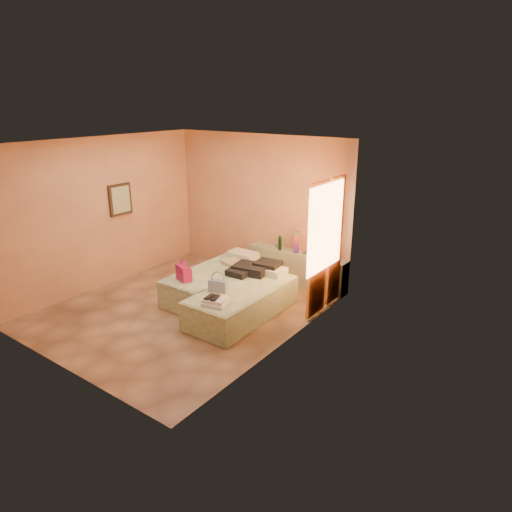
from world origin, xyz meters
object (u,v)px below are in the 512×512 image
at_px(green_book, 309,253).
at_px(flower_vase, 333,253).
at_px(bed_right, 243,302).
at_px(magenta_handbag, 184,273).
at_px(blue_handbag, 218,286).
at_px(bed_left, 216,282).
at_px(water_bottle, 280,243).
at_px(towel_stack, 216,302).
at_px(headboard_ledge, 297,268).

height_order(green_book, flower_vase, flower_vase).
distance_m(bed_right, flower_vase, 1.96).
xyz_separation_m(magenta_handbag, blue_handbag, (0.78, -0.02, -0.04)).
bearing_deg(green_book, blue_handbag, -99.28).
relative_size(bed_left, magenta_handbag, 6.85).
relative_size(green_book, flower_vase, 0.79).
xyz_separation_m(water_bottle, magenta_handbag, (-0.68, -1.94, -0.15)).
xyz_separation_m(bed_right, magenta_handbag, (-1.01, -0.31, 0.39)).
relative_size(bed_left, towel_stack, 5.71).
bearing_deg(bed_left, flower_vase, 38.92).
height_order(headboard_ledge, green_book, green_book).
height_order(headboard_ledge, flower_vase, flower_vase).
bearing_deg(water_bottle, magenta_handbag, -109.27).
distance_m(bed_left, blue_handbag, 1.04).
distance_m(blue_handbag, towel_stack, 0.50).
relative_size(flower_vase, magenta_handbag, 0.84).
xyz_separation_m(bed_left, blue_handbag, (0.67, -0.72, 0.35)).
bearing_deg(blue_handbag, towel_stack, -71.05).
bearing_deg(blue_handbag, headboard_ledge, 66.07).
relative_size(water_bottle, towel_stack, 0.77).
bearing_deg(water_bottle, bed_right, -78.45).
xyz_separation_m(headboard_ledge, magenta_handbag, (-1.03, -2.01, 0.31)).
bearing_deg(bed_right, blue_handbag, -124.51).
height_order(bed_left, flower_vase, flower_vase).
height_order(headboard_ledge, bed_left, headboard_ledge).
bearing_deg(headboard_ledge, blue_handbag, -96.80).
bearing_deg(blue_handbag, green_book, 60.09).
bearing_deg(bed_left, water_bottle, 65.09).
height_order(water_bottle, magenta_handbag, water_bottle).
relative_size(headboard_ledge, blue_handbag, 6.79).
distance_m(flower_vase, blue_handbag, 2.30).
xyz_separation_m(flower_vase, blue_handbag, (-0.98, -2.07, -0.18)).
bearing_deg(bed_left, bed_right, -23.50).
bearing_deg(towel_stack, headboard_ledge, 91.25).
xyz_separation_m(water_bottle, flower_vase, (1.08, 0.11, -0.01)).
bearing_deg(towel_stack, blue_handbag, 126.08).
relative_size(blue_handbag, towel_stack, 0.86).
distance_m(headboard_ledge, bed_left, 1.60).
height_order(bed_left, water_bottle, water_bottle).
xyz_separation_m(headboard_ledge, water_bottle, (-0.35, -0.07, 0.46)).
bearing_deg(bed_right, water_bottle, 101.18).
bearing_deg(flower_vase, green_book, 177.86).
bearing_deg(towel_stack, magenta_handbag, 158.26).
bearing_deg(magenta_handbag, water_bottle, 88.94).
bearing_deg(headboard_ledge, bed_right, -90.50).
xyz_separation_m(flower_vase, towel_stack, (-0.68, -2.48, -0.22)).
height_order(bed_left, blue_handbag, blue_handbag).
relative_size(headboard_ledge, magenta_handbag, 7.03).
relative_size(bed_left, green_book, 10.38).
bearing_deg(headboard_ledge, green_book, 13.40).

